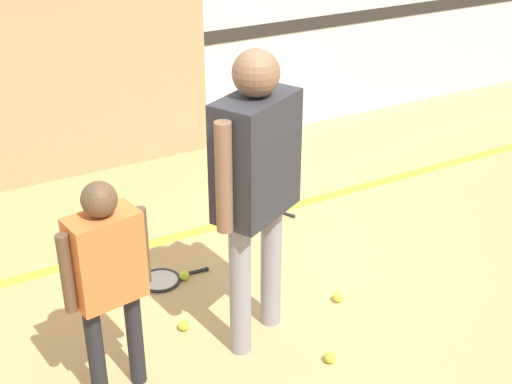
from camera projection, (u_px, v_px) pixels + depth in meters
ground_plane at (304, 344)px, 4.16m from camera, size 16.00×16.00×0.00m
wall_panel at (58, 67)px, 5.72m from camera, size 2.58×0.05×1.94m
floor_stripe at (197, 231)px, 5.32m from camera, size 14.40×0.10×0.01m
person_instructor at (256, 172)px, 3.75m from camera, size 0.59×0.46×1.74m
person_student_left at (107, 269)px, 3.48m from camera, size 0.47×0.24×1.24m
racket_spare_on_floor at (163, 279)px, 4.74m from camera, size 0.49×0.30×0.03m
racket_second_spare at (261, 206)px, 5.66m from camera, size 0.39×0.50×0.03m
tennis_ball_near_instructor at (330, 357)px, 4.01m from camera, size 0.07×0.07×0.07m
tennis_ball_by_spare_racket at (184, 275)px, 4.74m from camera, size 0.07×0.07×0.07m
tennis_ball_stray_left at (338, 297)px, 4.52m from camera, size 0.07×0.07×0.07m
tennis_ball_stray_right at (184, 325)px, 4.26m from camera, size 0.07×0.07×0.07m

